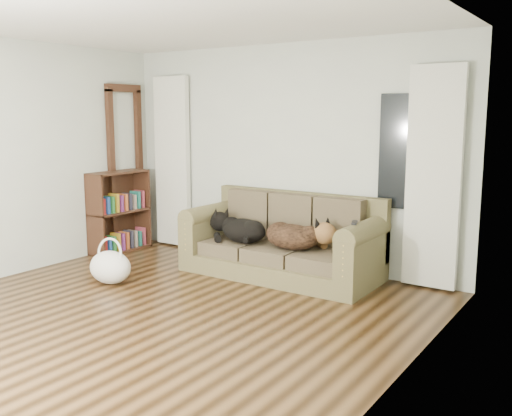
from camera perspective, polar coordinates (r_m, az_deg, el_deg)
The scene contains 14 objects.
floor at distance 5.13m, azimuth -12.04°, elevation -11.25°, with size 5.00×5.00×0.00m, color black.
ceiling at distance 4.87m, azimuth -13.15°, elevation 18.71°, with size 5.00×5.00×0.00m, color white.
wall_back at distance 6.80m, azimuth 2.84°, elevation 5.26°, with size 4.50×0.04×2.60m, color beige.
wall_right at distance 3.58m, azimuth 13.30°, elevation 1.21°, with size 0.04×5.00×2.60m, color beige.
curtain_left at distance 7.76m, azimuth -8.36°, elevation 4.58°, with size 0.55×0.08×2.25m, color silver.
curtain_right at distance 6.02m, azimuth 17.32°, elevation 2.86°, with size 0.55×0.08×2.25m, color silver.
window_pane at distance 6.15m, azimuth 14.43°, elevation 5.46°, with size 0.50×0.03×1.20m, color black.
door_casing at distance 7.85m, azimuth -12.87°, elevation 3.77°, with size 0.07×0.60×2.10m, color #311C14.
sofa at distance 6.34m, azimuth 2.47°, elevation -2.82°, with size 2.18×0.94×0.89m, color #4D4735.
dog_black_lab at distance 6.51m, azimuth -1.54°, elevation -2.20°, with size 0.63×0.44×0.27m, color black.
dog_shepherd at distance 6.16m, azimuth 4.02°, elevation -2.82°, with size 0.67×0.47×0.29m, color black.
tv_remote at distance 5.71m, azimuth 9.82°, elevation -1.44°, with size 0.05×0.17×0.02m, color black.
tote_bag at distance 6.30m, azimuth -14.36°, elevation -5.91°, with size 0.48×0.37×0.35m, color white.
bookshelf at distance 7.67m, azimuth -13.50°, elevation -0.53°, with size 0.32×0.84×1.05m, color #311C14.
Camera 1 is at (3.47, -3.32, 1.80)m, focal length 40.00 mm.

